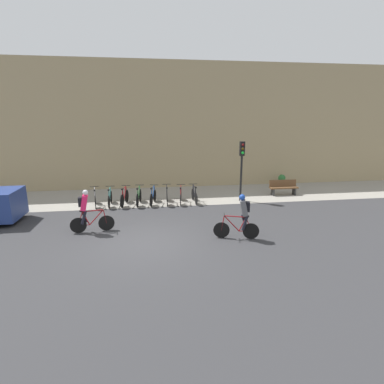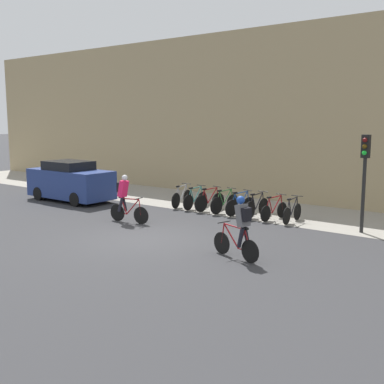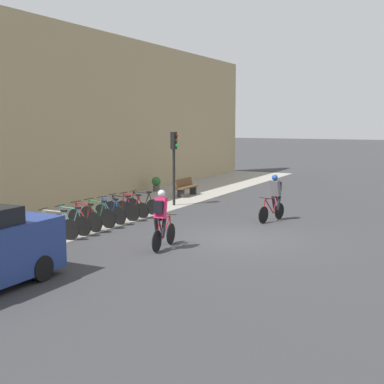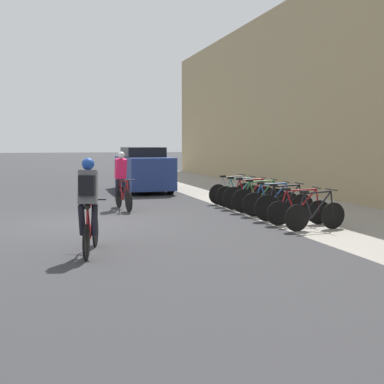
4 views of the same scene
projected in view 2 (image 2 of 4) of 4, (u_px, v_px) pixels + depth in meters
ground at (144, 239)px, 15.27m from camera, size 200.00×200.00×0.00m
kerb_strip at (253, 208)px, 20.56m from camera, size 44.00×4.50×0.01m
building_facade at (283, 115)px, 21.96m from camera, size 44.00×0.60×7.92m
cyclist_pink at (125, 197)px, 17.64m from camera, size 1.72×0.50×1.76m
cyclist_grey at (241, 226)px, 12.88m from camera, size 1.70×0.60×1.75m
parked_bike_0 at (182, 198)px, 20.82m from camera, size 0.46×1.67×0.97m
parked_bike_1 at (195, 199)px, 20.38m from camera, size 0.46×1.66×0.96m
parked_bike_2 at (210, 201)px, 19.93m from camera, size 0.46×1.68×0.98m
parked_bike_3 at (225, 203)px, 19.48m from camera, size 0.46×1.69×0.98m
parked_bike_4 at (240, 205)px, 19.03m from camera, size 0.50×1.61×0.97m
parked_bike_5 at (257, 207)px, 18.58m from camera, size 0.46×1.68×0.98m
parked_bike_6 at (274, 210)px, 18.13m from camera, size 0.46×1.65×0.94m
parked_bike_7 at (292, 212)px, 17.68m from camera, size 0.46×1.60×0.95m
traffic_light_pole at (365, 165)px, 15.79m from camera, size 0.26×0.30×3.27m
parked_car at (70, 182)px, 22.25m from camera, size 4.30×1.84×1.85m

